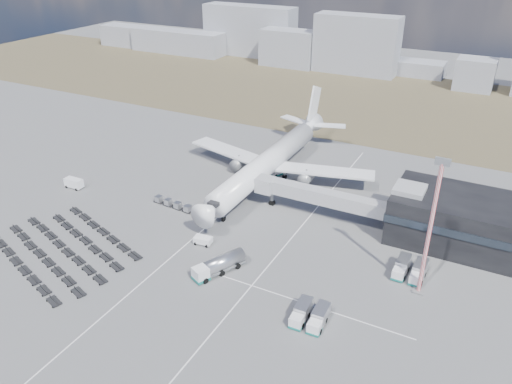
% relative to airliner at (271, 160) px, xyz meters
% --- Properties ---
extents(ground, '(420.00, 420.00, 0.00)m').
position_rel_airliner_xyz_m(ground, '(0.00, -32.38, -5.29)').
color(ground, '#565659').
rests_on(ground, ground).
extents(grass_strip, '(420.00, 90.00, 0.01)m').
position_rel_airliner_xyz_m(grass_strip, '(0.00, 77.62, -5.29)').
color(grass_strip, brown).
rests_on(grass_strip, ground).
extents(lane_markings, '(47.12, 110.00, 0.01)m').
position_rel_airliner_xyz_m(lane_markings, '(9.77, -29.38, -5.29)').
color(lane_markings, silver).
rests_on(lane_markings, ground).
extents(terminal, '(30.40, 16.40, 11.00)m').
position_rel_airliner_xyz_m(terminal, '(47.77, -8.41, -0.04)').
color(terminal, black).
rests_on(terminal, ground).
extents(jet_bridge, '(30.30, 3.80, 7.05)m').
position_rel_airliner_xyz_m(jet_bridge, '(15.90, -11.95, -0.24)').
color(jet_bridge, '#939399').
rests_on(jet_bridge, ground).
extents(airliner, '(51.59, 64.53, 17.62)m').
position_rel_airliner_xyz_m(airliner, '(0.00, 0.00, 0.00)').
color(airliner, white).
rests_on(airliner, ground).
extents(skyline, '(305.20, 25.51, 25.77)m').
position_rel_airliner_xyz_m(skyline, '(-5.04, 116.70, 4.56)').
color(skyline, gray).
rests_on(skyline, ground).
extents(fuel_tanker, '(6.79, 10.61, 3.38)m').
position_rel_airliner_xyz_m(fuel_tanker, '(8.80, -39.73, -3.60)').
color(fuel_tanker, white).
rests_on(fuel_tanker, ground).
extents(pushback_tug, '(3.84, 2.47, 1.59)m').
position_rel_airliner_xyz_m(pushback_tug, '(0.94, -33.02, -4.50)').
color(pushback_tug, white).
rests_on(pushback_tug, ground).
extents(utility_van, '(4.65, 2.15, 2.44)m').
position_rel_airliner_xyz_m(utility_van, '(-40.85, -26.69, -4.07)').
color(utility_van, white).
rests_on(utility_van, ground).
extents(catering_truck, '(4.10, 5.86, 2.49)m').
position_rel_airliner_xyz_m(catering_truck, '(0.76, 3.88, -4.02)').
color(catering_truck, white).
rests_on(catering_truck, ground).
extents(service_trucks_near, '(5.35, 6.33, 2.48)m').
position_rel_airliner_xyz_m(service_trucks_near, '(28.70, -44.21, -3.94)').
color(service_trucks_near, white).
rests_on(service_trucks_near, ground).
extents(service_trucks_far, '(5.49, 6.51, 2.56)m').
position_rel_airliner_xyz_m(service_trucks_far, '(40.38, -24.33, -3.90)').
color(service_trucks_far, white).
rests_on(service_trucks_far, ground).
extents(uld_row, '(10.93, 2.27, 1.50)m').
position_rel_airliner_xyz_m(uld_row, '(-13.40, -23.47, -4.39)').
color(uld_row, black).
rests_on(uld_row, ground).
extents(baggage_dollies, '(35.19, 27.59, 0.74)m').
position_rel_airliner_xyz_m(baggage_dollies, '(-22.80, -47.71, -4.92)').
color(baggage_dollies, black).
rests_on(baggage_dollies, ground).
extents(floodlight_mast, '(2.39, 1.98, 25.61)m').
position_rel_airliner_xyz_m(floodlight_mast, '(42.78, -28.22, 7.54)').
color(floodlight_mast, red).
rests_on(floodlight_mast, ground).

